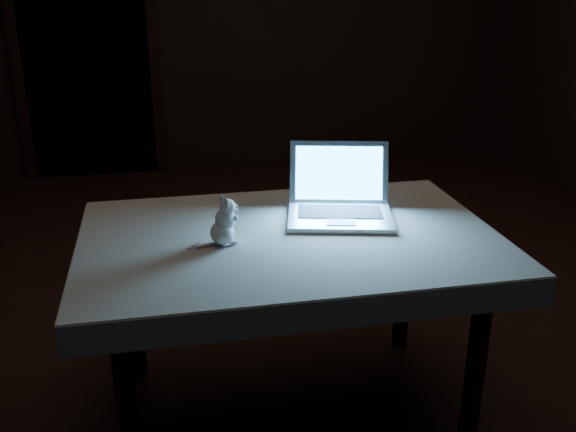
{
  "coord_description": "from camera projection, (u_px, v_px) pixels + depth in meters",
  "views": [
    {
      "loc": [
        -0.67,
        -2.54,
        1.5
      ],
      "look_at": [
        -0.26,
        -0.64,
        0.76
      ],
      "focal_mm": 40.0,
      "sensor_mm": 36.0,
      "label": 1
    }
  ],
  "objects": [
    {
      "name": "floor",
      "position": [
        313.0,
        315.0,
        2.99
      ],
      "size": [
        5.0,
        5.0,
        0.0
      ],
      "primitive_type": "plane",
      "color": "black",
      "rests_on": "ground"
    },
    {
      "name": "plush_mouse",
      "position": [
        222.0,
        221.0,
        2.01
      ],
      "size": [
        0.13,
        0.13,
        0.16
      ],
      "primitive_type": null,
      "rotation": [
        0.0,
        0.0,
        0.14
      ],
      "color": "white",
      "rests_on": "tablecloth"
    },
    {
      "name": "tablecloth",
      "position": [
        269.0,
        250.0,
        2.11
      ],
      "size": [
        1.45,
        1.04,
        0.09
      ],
      "primitive_type": null,
      "rotation": [
        0.0,
        0.0,
        -0.1
      ],
      "color": "beige",
      "rests_on": "table"
    },
    {
      "name": "doorway",
      "position": [
        84.0,
        34.0,
        4.67
      ],
      "size": [
        1.06,
        0.36,
        2.13
      ],
      "primitive_type": null,
      "color": "black",
      "rests_on": "back_wall"
    },
    {
      "name": "laptop",
      "position": [
        341.0,
        187.0,
        2.19
      ],
      "size": [
        0.42,
        0.39,
        0.24
      ],
      "primitive_type": null,
      "rotation": [
        0.0,
        0.0,
        -0.25
      ],
      "color": "silver",
      "rests_on": "tablecloth"
    },
    {
      "name": "table",
      "position": [
        290.0,
        326.0,
        2.24
      ],
      "size": [
        1.28,
        0.83,
        0.68
      ],
      "primitive_type": null,
      "rotation": [
        0.0,
        0.0,
        -0.01
      ],
      "color": "black",
      "rests_on": "floor"
    }
  ]
}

